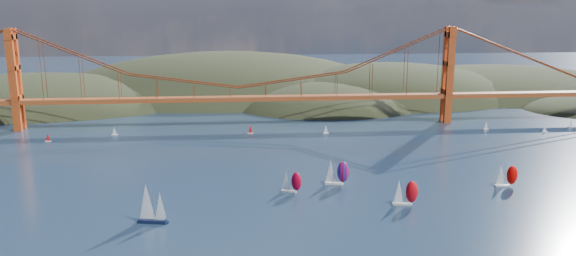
{
  "coord_description": "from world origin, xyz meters",
  "views": [
    {
      "loc": [
        -0.13,
        -131.71,
        69.51
      ],
      "look_at": [
        19.56,
        90.0,
        18.68
      ],
      "focal_mm": 35.0,
      "sensor_mm": 36.0,
      "label": 1
    }
  ],
  "objects_px": {
    "racer_2": "(506,175)",
    "racer_rwb": "(336,172)",
    "sloop_navy": "(151,204)",
    "racer_1": "(405,192)",
    "racer_0": "(291,181)"
  },
  "relations": [
    {
      "from": "racer_2",
      "to": "racer_rwb",
      "type": "relative_size",
      "value": 0.88
    },
    {
      "from": "racer_1",
      "to": "racer_2",
      "type": "distance_m",
      "value": 46.93
    },
    {
      "from": "sloop_navy",
      "to": "racer_2",
      "type": "xyz_separation_m",
      "value": [
        129.39,
        24.22,
        -1.92
      ]
    },
    {
      "from": "racer_1",
      "to": "racer_rwb",
      "type": "xyz_separation_m",
      "value": [
        -19.77,
        24.11,
        0.36
      ]
    },
    {
      "from": "racer_0",
      "to": "racer_rwb",
      "type": "xyz_separation_m",
      "value": [
        18.28,
        7.29,
        0.84
      ]
    },
    {
      "from": "racer_rwb",
      "to": "racer_0",
      "type": "bearing_deg",
      "value": -143.28
    },
    {
      "from": "sloop_navy",
      "to": "racer_1",
      "type": "bearing_deg",
      "value": 16.54
    },
    {
      "from": "racer_0",
      "to": "racer_rwb",
      "type": "distance_m",
      "value": 19.7
    },
    {
      "from": "sloop_navy",
      "to": "racer_rwb",
      "type": "bearing_deg",
      "value": 37.31
    },
    {
      "from": "sloop_navy",
      "to": "racer_2",
      "type": "relative_size",
      "value": 1.53
    },
    {
      "from": "racer_1",
      "to": "racer_rwb",
      "type": "bearing_deg",
      "value": 136.89
    },
    {
      "from": "racer_rwb",
      "to": "racer_2",
      "type": "bearing_deg",
      "value": 7.69
    },
    {
      "from": "racer_0",
      "to": "racer_1",
      "type": "bearing_deg",
      "value": -0.64
    },
    {
      "from": "racer_2",
      "to": "sloop_navy",
      "type": "bearing_deg",
      "value": -163.46
    },
    {
      "from": "racer_2",
      "to": "racer_0",
      "type": "bearing_deg",
      "value": -174.69
    }
  ]
}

